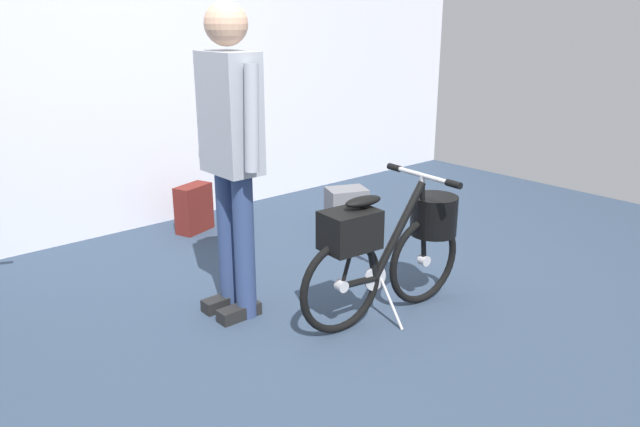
{
  "coord_description": "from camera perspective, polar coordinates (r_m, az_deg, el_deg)",
  "views": [
    {
      "loc": [
        -1.93,
        -2.09,
        1.57
      ],
      "look_at": [
        0.12,
        0.29,
        0.55
      ],
      "focal_mm": 34.34,
      "sensor_mm": 36.0,
      "label": 1
    }
  ],
  "objects": [
    {
      "name": "handbag_on_floor",
      "position": [
        4.59,
        2.46,
        0.23
      ],
      "size": [
        0.35,
        0.32,
        0.35
      ],
      "color": "slate",
      "rests_on": "ground_plane"
    },
    {
      "name": "ground_plane",
      "position": [
        3.25,
        1.74,
        -10.93
      ],
      "size": [
        7.03,
        7.03,
        0.0
      ],
      "primitive_type": "plane",
      "color": "#2D3D51"
    },
    {
      "name": "backpack_on_floor",
      "position": [
        4.72,
        -11.71,
        0.45
      ],
      "size": [
        0.31,
        0.24,
        0.36
      ],
      "color": "maroon",
      "rests_on": "ground_plane"
    },
    {
      "name": "folding_bike_foreground",
      "position": [
        3.29,
        6.78,
        -2.74
      ],
      "size": [
        1.1,
        0.53,
        0.78
      ],
      "color": "black",
      "rests_on": "ground_plane"
    },
    {
      "name": "back_wall",
      "position": [
        4.77,
        -17.75,
        17.0
      ],
      "size": [
        7.03,
        0.1,
        3.11
      ],
      "primitive_type": "cube",
      "color": "silver",
      "rests_on": "ground_plane"
    },
    {
      "name": "visitor_near_wall",
      "position": [
        3.18,
        -8.29,
        6.31
      ],
      "size": [
        0.28,
        0.54,
        1.64
      ],
      "color": "navy",
      "rests_on": "ground_plane"
    }
  ]
}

